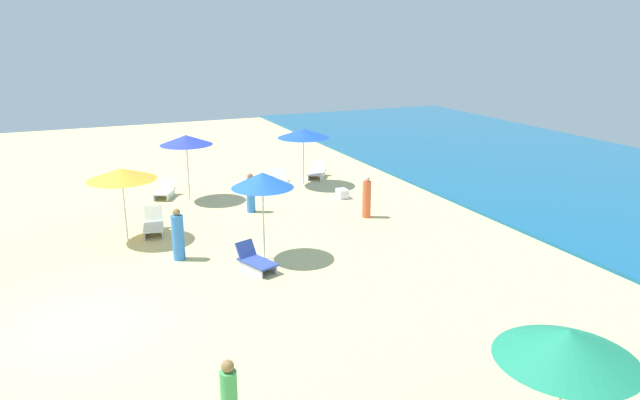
% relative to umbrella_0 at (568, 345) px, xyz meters
% --- Properties ---
extents(ground_plane, '(60.00, 60.00, 0.00)m').
position_rel_umbrella_0_xyz_m(ground_plane, '(-8.05, -6.69, -2.29)').
color(ground_plane, '#E5CD87').
extents(umbrella_0, '(2.13, 2.13, 2.53)m').
position_rel_umbrella_0_xyz_m(umbrella_0, '(0.00, 0.00, 0.00)').
color(umbrella_0, silver).
rests_on(umbrella_0, ground_plane).
extents(umbrella_1, '(2.20, 2.20, 2.42)m').
position_rel_umbrella_0_xyz_m(umbrella_1, '(-13.73, -4.90, -0.06)').
color(umbrella_1, silver).
rests_on(umbrella_1, ground_plane).
extents(lounge_chair_1_0, '(1.51, 0.87, 0.79)m').
position_rel_umbrella_0_xyz_m(lounge_chair_1_0, '(-14.11, -4.00, -2.00)').
color(lounge_chair_1_0, silver).
rests_on(lounge_chair_1_0, ground_plane).
extents(umbrella_2, '(1.85, 1.85, 2.68)m').
position_rel_umbrella_0_xyz_m(umbrella_2, '(-10.43, -1.27, 0.15)').
color(umbrella_2, silver).
rests_on(umbrella_2, ground_plane).
extents(lounge_chair_2_0, '(1.42, 1.01, 0.76)m').
position_rel_umbrella_0_xyz_m(lounge_chair_2_0, '(-9.66, -1.79, -2.01)').
color(lounge_chair_2_0, silver).
rests_on(lounge_chair_2_0, ground_plane).
extents(umbrella_3, '(2.24, 2.24, 2.52)m').
position_rel_umbrella_0_xyz_m(umbrella_3, '(-17.88, 3.01, 0.03)').
color(umbrella_3, silver).
rests_on(umbrella_3, ground_plane).
extents(lounge_chair_3_0, '(1.49, 1.30, 0.67)m').
position_rel_umbrella_0_xyz_m(lounge_chair_3_0, '(-18.94, 4.09, -2.02)').
color(lounge_chair_3_0, silver).
rests_on(lounge_chair_3_0, ground_plane).
extents(lounge_chair_3_1, '(1.56, 0.96, 0.62)m').
position_rel_umbrella_0_xyz_m(lounge_chair_3_1, '(-18.50, 2.06, -2.07)').
color(lounge_chair_3_1, silver).
rests_on(lounge_chair_3_1, ground_plane).
extents(umbrella_4, '(2.07, 2.07, 2.66)m').
position_rel_umbrella_0_xyz_m(umbrella_4, '(-17.56, -2.07, 0.17)').
color(umbrella_4, silver).
rests_on(umbrella_4, ground_plane).
extents(lounge_chair_4_0, '(1.42, 1.13, 0.70)m').
position_rel_umbrella_0_xyz_m(lounge_chair_4_0, '(-18.38, -2.92, -2.01)').
color(lounge_chair_4_0, silver).
rests_on(lounge_chair_4_0, ground_plane).
extents(beachgoer_1, '(0.46, 0.46, 1.50)m').
position_rel_umbrella_0_xyz_m(beachgoer_1, '(-15.08, -0.26, -1.59)').
color(beachgoer_1, '#387ED8').
rests_on(beachgoer_1, ground_plane).
extents(beachgoer_2, '(0.44, 0.44, 1.56)m').
position_rel_umbrella_0_xyz_m(beachgoer_2, '(-12.77, 3.44, -1.57)').
color(beachgoer_2, '#E95F38').
rests_on(beachgoer_2, ground_plane).
extents(beachgoer_3, '(0.52, 0.52, 1.60)m').
position_rel_umbrella_0_xyz_m(beachgoer_3, '(-11.37, -3.65, -1.55)').
color(beachgoer_3, '#387FDB').
rests_on(beachgoer_3, ground_plane).
extents(cooler_box_0, '(0.58, 0.42, 0.37)m').
position_rel_umbrella_0_xyz_m(cooler_box_0, '(-15.42, 3.72, -2.11)').
color(cooler_box_0, white).
rests_on(cooler_box_0, ground_plane).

